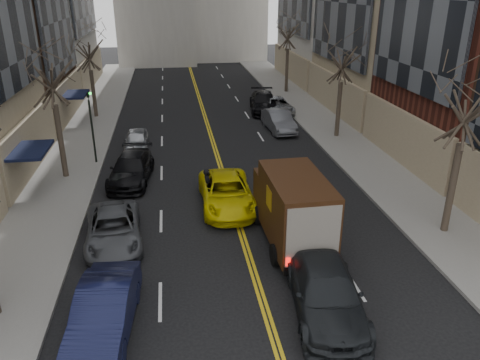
# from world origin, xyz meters

# --- Properties ---
(sidewalk_left) EXTENTS (4.00, 66.00, 0.15)m
(sidewalk_left) POSITION_xyz_m (-9.00, 27.00, 0.07)
(sidewalk_left) COLOR slate
(sidewalk_left) RESTS_ON ground
(sidewalk_right) EXTENTS (4.00, 66.00, 0.15)m
(sidewalk_right) POSITION_xyz_m (9.00, 27.00, 0.07)
(sidewalk_right) COLOR slate
(sidewalk_right) RESTS_ON ground
(tree_lf_mid) EXTENTS (3.20, 3.20, 8.91)m
(tree_lf_mid) POSITION_xyz_m (-8.80, 20.00, 6.60)
(tree_lf_mid) COLOR #382D23
(tree_lf_mid) RESTS_ON sidewalk_left
(tree_lf_far) EXTENTS (3.20, 3.20, 8.12)m
(tree_lf_far) POSITION_xyz_m (-8.80, 33.00, 6.02)
(tree_lf_far) COLOR #382D23
(tree_lf_far) RESTS_ON sidewalk_left
(tree_rt_near) EXTENTS (3.20, 3.20, 8.71)m
(tree_rt_near) POSITION_xyz_m (8.80, 11.00, 6.45)
(tree_rt_near) COLOR #382D23
(tree_rt_near) RESTS_ON sidewalk_right
(tree_rt_mid) EXTENTS (3.20, 3.20, 8.32)m
(tree_rt_mid) POSITION_xyz_m (8.80, 25.00, 6.17)
(tree_rt_mid) COLOR #382D23
(tree_rt_mid) RESTS_ON sidewalk_right
(tree_rt_far) EXTENTS (3.20, 3.20, 9.11)m
(tree_rt_far) POSITION_xyz_m (8.80, 40.00, 6.74)
(tree_rt_far) COLOR #382D23
(tree_rt_far) RESTS_ON sidewalk_right
(traffic_signal) EXTENTS (0.29, 0.26, 4.70)m
(traffic_signal) POSITION_xyz_m (-7.39, 22.00, 2.82)
(traffic_signal) COLOR black
(traffic_signal) RESTS_ON sidewalk_left
(ups_truck) EXTENTS (2.47, 5.83, 3.17)m
(ups_truck) POSITION_xyz_m (1.95, 11.21, 1.60)
(ups_truck) COLOR black
(ups_truck) RESTS_ON ground
(observer_sedan) EXTENTS (2.81, 5.60, 1.56)m
(observer_sedan) POSITION_xyz_m (1.95, 6.67, 0.78)
(observer_sedan) COLOR black
(observer_sedan) RESTS_ON ground
(taxi) EXTENTS (2.47, 5.35, 1.49)m
(taxi) POSITION_xyz_m (-0.30, 15.04, 0.74)
(taxi) COLOR yellow
(taxi) RESTS_ON ground
(pedestrian) EXTENTS (0.46, 0.66, 1.72)m
(pedestrian) POSITION_xyz_m (-1.17, 15.81, 0.86)
(pedestrian) COLOR black
(pedestrian) RESTS_ON ground
(parked_lf_b) EXTENTS (2.06, 4.83, 1.55)m
(parked_lf_b) POSITION_xyz_m (-5.15, 6.73, 0.77)
(parked_lf_b) COLOR black
(parked_lf_b) RESTS_ON ground
(parked_lf_c) EXTENTS (2.66, 5.00, 1.34)m
(parked_lf_c) POSITION_xyz_m (-5.41, 12.27, 0.67)
(parked_lf_c) COLOR #494B50
(parked_lf_c) RESTS_ON ground
(parked_lf_d) EXTENTS (2.61, 5.26, 1.47)m
(parked_lf_d) POSITION_xyz_m (-5.10, 19.01, 0.73)
(parked_lf_d) COLOR black
(parked_lf_d) RESTS_ON ground
(parked_lf_e) EXTENTS (1.55, 3.80, 1.29)m
(parked_lf_e) POSITION_xyz_m (-5.10, 24.46, 0.65)
(parked_lf_e) COLOR #9EA1A6
(parked_lf_e) RESTS_ON ground
(parked_rt_a) EXTENTS (1.86, 4.67, 1.51)m
(parked_rt_a) POSITION_xyz_m (5.10, 27.22, 0.75)
(parked_rt_a) COLOR #4F5157
(parked_rt_a) RESTS_ON ground
(parked_rt_b) EXTENTS (2.44, 4.93, 1.34)m
(parked_rt_b) POSITION_xyz_m (6.05, 32.10, 0.67)
(parked_rt_b) COLOR #ADB0B5
(parked_rt_b) RESTS_ON ground
(parked_rt_c) EXTENTS (2.91, 5.76, 1.60)m
(parked_rt_c) POSITION_xyz_m (5.10, 32.96, 0.80)
(parked_rt_c) COLOR black
(parked_rt_c) RESTS_ON ground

